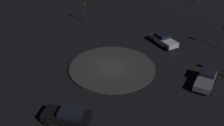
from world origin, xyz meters
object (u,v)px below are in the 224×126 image
object	(u,v)px
car_grey	(206,79)
car_white	(164,40)
traffic_light_southwest	(84,6)
car_black	(68,116)
traffic_light_northwest	(223,31)

from	to	relation	value
car_grey	car_white	size ratio (longest dim) A/B	0.94
car_grey	car_white	xyz separation A→B (m)	(-5.96, -8.23, 0.05)
car_grey	traffic_light_southwest	xyz separation A→B (m)	(-5.35, -22.72, 2.13)
car_black	traffic_light_southwest	size ratio (longest dim) A/B	1.18
car_grey	traffic_light_northwest	distance (m)	9.93
car_black	car_white	distance (m)	19.16
traffic_light_southwest	car_black	bearing A→B (deg)	-16.04
traffic_light_northwest	car_black	bearing A→B (deg)	18.18
car_grey	traffic_light_northwest	xyz separation A→B (m)	(-9.63, -1.45, 1.98)
car_grey	traffic_light_northwest	bearing A→B (deg)	-179.81
car_black	traffic_light_northwest	size ratio (longest dim) A/B	1.25
car_grey	car_white	bearing A→B (deg)	-134.33
car_black	traffic_light_northwest	bearing A→B (deg)	-130.05
car_white	car_black	bearing A→B (deg)	-65.33
car_white	traffic_light_northwest	xyz separation A→B (m)	(-3.66, 6.77, 1.92)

